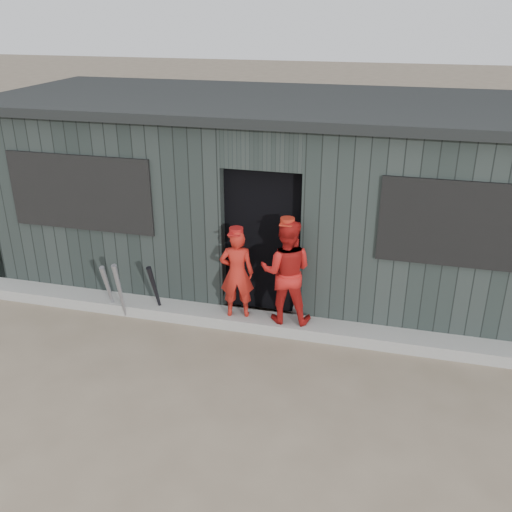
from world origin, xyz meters
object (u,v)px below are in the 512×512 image
(bat_left, at_px, (109,289))
(bat_mid, at_px, (120,291))
(bat_right, at_px, (156,291))
(player_red_left, at_px, (237,274))
(dugout, at_px, (285,192))
(player_red_right, at_px, (286,271))
(player_grey_back, at_px, (308,270))

(bat_left, relative_size, bat_mid, 0.91)
(bat_right, height_order, player_red_left, player_red_left)
(bat_left, relative_size, player_red_left, 0.66)
(dugout, bearing_deg, bat_mid, -131.77)
(bat_mid, bearing_deg, dugout, 48.23)
(player_red_right, bearing_deg, player_grey_back, -119.64)
(player_red_left, distance_m, player_red_right, 0.62)
(bat_mid, height_order, bat_right, bat_mid)
(bat_left, xyz_separation_m, bat_right, (0.62, 0.08, 0.01))
(bat_right, distance_m, player_grey_back, 1.98)
(player_grey_back, bearing_deg, bat_mid, 31.36)
(bat_left, height_order, dugout, dugout)
(player_red_right, xyz_separation_m, player_grey_back, (0.19, 0.43, -0.16))
(bat_mid, xyz_separation_m, bat_right, (0.41, 0.17, -0.03))
(bat_right, relative_size, player_red_left, 0.68)
(bat_left, relative_size, player_red_right, 0.58)
(player_red_left, bearing_deg, bat_mid, -3.16)
(bat_mid, distance_m, bat_right, 0.45)
(bat_right, relative_size, player_grey_back, 0.60)
(bat_left, distance_m, dugout, 2.84)
(bat_left, xyz_separation_m, player_red_right, (2.32, 0.20, 0.44))
(bat_left, distance_m, bat_mid, 0.23)
(bat_mid, xyz_separation_m, player_grey_back, (2.30, 0.72, 0.24))
(player_red_left, distance_m, player_grey_back, 0.94)
(bat_mid, relative_size, dugout, 0.10)
(player_grey_back, bearing_deg, player_red_left, 43.88)
(bat_right, relative_size, player_red_right, 0.59)
(bat_right, bearing_deg, player_red_left, 4.21)
(player_red_left, xyz_separation_m, player_grey_back, (0.81, 0.46, -0.07))
(bat_left, xyz_separation_m, bat_mid, (0.21, -0.09, 0.04))
(dugout, bearing_deg, player_grey_back, -65.42)
(bat_right, height_order, player_grey_back, player_grey_back)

